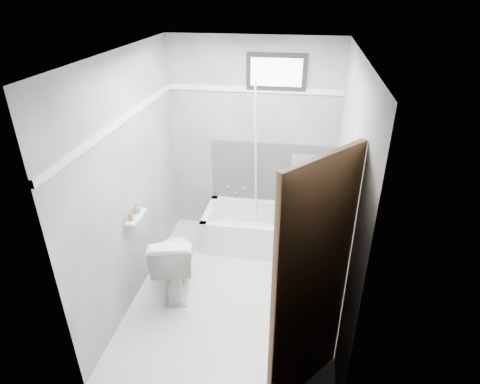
% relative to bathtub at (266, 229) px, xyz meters
% --- Properties ---
extents(floor, '(2.60, 2.60, 0.00)m').
position_rel_bathtub_xyz_m(floor, '(-0.23, -0.93, -0.21)').
color(floor, white).
rests_on(floor, ground).
extents(ceiling, '(2.60, 2.60, 0.00)m').
position_rel_bathtub_xyz_m(ceiling, '(-0.23, -0.93, 2.19)').
color(ceiling, silver).
rests_on(ceiling, floor).
extents(wall_back, '(2.00, 0.02, 2.40)m').
position_rel_bathtub_xyz_m(wall_back, '(-0.23, 0.37, 0.99)').
color(wall_back, slate).
rests_on(wall_back, floor).
extents(wall_front, '(2.00, 0.02, 2.40)m').
position_rel_bathtub_xyz_m(wall_front, '(-0.23, -2.23, 0.99)').
color(wall_front, slate).
rests_on(wall_front, floor).
extents(wall_left, '(0.02, 2.60, 2.40)m').
position_rel_bathtub_xyz_m(wall_left, '(-1.23, -0.93, 0.99)').
color(wall_left, slate).
rests_on(wall_left, floor).
extents(wall_right, '(0.02, 2.60, 2.40)m').
position_rel_bathtub_xyz_m(wall_right, '(0.77, -0.93, 0.99)').
color(wall_right, slate).
rests_on(wall_right, floor).
extents(bathtub, '(1.50, 0.70, 0.42)m').
position_rel_bathtub_xyz_m(bathtub, '(0.00, 0.00, 0.00)').
color(bathtub, white).
rests_on(bathtub, floor).
extents(office_chair, '(0.61, 0.61, 0.98)m').
position_rel_bathtub_xyz_m(office_chair, '(0.39, 0.05, 0.40)').
color(office_chair, '#5E5D62').
rests_on(office_chair, bathtub).
extents(toilet, '(0.58, 0.82, 0.73)m').
position_rel_bathtub_xyz_m(toilet, '(-0.85, -0.98, 0.15)').
color(toilet, white).
rests_on(toilet, floor).
extents(door, '(0.78, 0.78, 2.00)m').
position_rel_bathtub_xyz_m(door, '(0.75, -2.21, 0.79)').
color(door, '#56331F').
rests_on(door, floor).
extents(window, '(0.66, 0.04, 0.40)m').
position_rel_bathtub_xyz_m(window, '(0.02, 0.36, 1.81)').
color(window, black).
rests_on(window, wall_back).
extents(backerboard, '(1.50, 0.02, 0.78)m').
position_rel_bathtub_xyz_m(backerboard, '(0.02, 0.36, 0.59)').
color(backerboard, '#4C4C4F').
rests_on(backerboard, wall_back).
extents(trim_back, '(2.00, 0.02, 0.06)m').
position_rel_bathtub_xyz_m(trim_back, '(-0.23, 0.36, 1.61)').
color(trim_back, white).
rests_on(trim_back, wall_back).
extents(trim_left, '(0.02, 2.60, 0.06)m').
position_rel_bathtub_xyz_m(trim_left, '(-1.22, -0.93, 1.61)').
color(trim_left, white).
rests_on(trim_left, wall_left).
extents(pole, '(0.02, 0.37, 1.92)m').
position_rel_bathtub_xyz_m(pole, '(-0.16, 0.13, 0.84)').
color(pole, silver).
rests_on(pole, bathtub).
extents(shelf, '(0.10, 0.32, 0.02)m').
position_rel_bathtub_xyz_m(shelf, '(-1.16, -1.06, 0.69)').
color(shelf, white).
rests_on(shelf, wall_left).
extents(soap_bottle_a, '(0.05, 0.05, 0.10)m').
position_rel_bathtub_xyz_m(soap_bottle_a, '(-1.17, -1.14, 0.76)').
color(soap_bottle_a, '#97764B').
rests_on(soap_bottle_a, shelf).
extents(soap_bottle_b, '(0.10, 0.10, 0.09)m').
position_rel_bathtub_xyz_m(soap_bottle_b, '(-1.17, -1.00, 0.75)').
color(soap_bottle_b, slate).
rests_on(soap_bottle_b, shelf).
extents(faucet, '(0.26, 0.10, 0.16)m').
position_rel_bathtub_xyz_m(faucet, '(-0.43, 0.34, 0.34)').
color(faucet, silver).
rests_on(faucet, wall_back).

